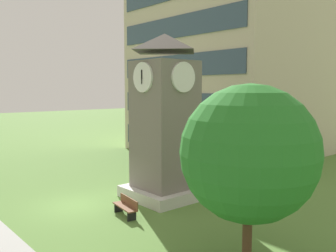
{
  "coord_description": "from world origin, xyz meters",
  "views": [
    {
      "loc": [
        17.07,
        -8.51,
        6.02
      ],
      "look_at": [
        0.89,
        5.4,
        3.87
      ],
      "focal_mm": 39.12,
      "sensor_mm": 36.0,
      "label": 1
    }
  ],
  "objects_px": {
    "clock_tower": "(165,127)",
    "tree_near_tower": "(249,153)",
    "tree_streetside": "(197,124)",
    "park_bench": "(126,206)"
  },
  "relations": [
    {
      "from": "clock_tower",
      "to": "park_bench",
      "type": "relative_size",
      "value": 4.86
    },
    {
      "from": "park_bench",
      "to": "tree_near_tower",
      "type": "bearing_deg",
      "value": 2.71
    },
    {
      "from": "park_bench",
      "to": "tree_near_tower",
      "type": "relative_size",
      "value": 0.3
    },
    {
      "from": "clock_tower",
      "to": "tree_streetside",
      "type": "distance_m",
      "value": 10.56
    },
    {
      "from": "tree_near_tower",
      "to": "clock_tower",
      "type": "bearing_deg",
      "value": 158.98
    },
    {
      "from": "clock_tower",
      "to": "park_bench",
      "type": "xyz_separation_m",
      "value": [
        1.14,
        -3.38,
        -3.51
      ]
    },
    {
      "from": "clock_tower",
      "to": "tree_near_tower",
      "type": "bearing_deg",
      "value": -21.02
    },
    {
      "from": "tree_streetside",
      "to": "clock_tower",
      "type": "bearing_deg",
      "value": -54.92
    },
    {
      "from": "clock_tower",
      "to": "tree_streetside",
      "type": "relative_size",
      "value": 1.92
    },
    {
      "from": "clock_tower",
      "to": "tree_near_tower",
      "type": "distance_m",
      "value": 8.52
    }
  ]
}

